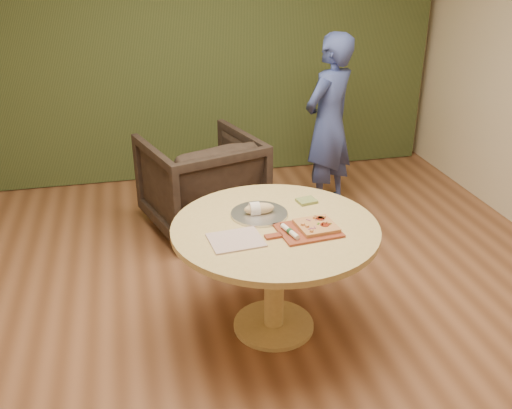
{
  "coord_description": "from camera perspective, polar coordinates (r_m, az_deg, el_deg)",
  "views": [
    {
      "loc": [
        -0.77,
        -2.84,
        2.33
      ],
      "look_at": [
        -0.06,
        0.25,
        0.83
      ],
      "focal_mm": 40.0,
      "sensor_mm": 36.0,
      "label": 1
    }
  ],
  "objects": [
    {
      "name": "bread_roll",
      "position": [
        3.55,
        0.19,
        -0.43
      ],
      "size": [
        0.19,
        0.09,
        0.09
      ],
      "color": "#D5B882",
      "rests_on": "serving_tray"
    },
    {
      "name": "curtain",
      "position": [
        5.87,
        -5.48,
        16.05
      ],
      "size": [
        4.8,
        0.14,
        2.78
      ],
      "primitive_type": "cube",
      "color": "#2E3A1A",
      "rests_on": "ground"
    },
    {
      "name": "pizza_paddle",
      "position": [
        3.38,
        5.08,
        -2.62
      ],
      "size": [
        0.46,
        0.32,
        0.01
      ],
      "rotation": [
        0.0,
        0.0,
        0.11
      ],
      "color": "brown",
      "rests_on": "pedestal_table"
    },
    {
      "name": "green_packet",
      "position": [
        3.74,
        5.08,
        0.36
      ],
      "size": [
        0.14,
        0.12,
        0.02
      ],
      "primitive_type": "cube",
      "rotation": [
        0.0,
        0.0,
        0.19
      ],
      "color": "#5D6C30",
      "rests_on": "pedestal_table"
    },
    {
      "name": "pedestal_table",
      "position": [
        3.51,
        1.9,
        -4.14
      ],
      "size": [
        1.26,
        1.26,
        0.75
      ],
      "rotation": [
        0.0,
        0.0,
        0.24
      ],
      "color": "#D5B56D",
      "rests_on": "ground"
    },
    {
      "name": "serving_tray",
      "position": [
        3.56,
        0.33,
        -0.94
      ],
      "size": [
        0.36,
        0.36,
        0.02
      ],
      "color": "silver",
      "rests_on": "pedestal_table"
    },
    {
      "name": "newspaper",
      "position": [
        3.27,
        -2.02,
        -3.58
      ],
      "size": [
        0.32,
        0.28,
        0.01
      ],
      "primitive_type": "cube",
      "rotation": [
        0.0,
        0.0,
        0.1
      ],
      "color": "silver",
      "rests_on": "pedestal_table"
    },
    {
      "name": "cutlery_roll",
      "position": [
        3.31,
        3.41,
        -2.7
      ],
      "size": [
        0.07,
        0.2,
        0.03
      ],
      "rotation": [
        0.0,
        0.0,
        0.26
      ],
      "color": "silver",
      "rests_on": "pizza_paddle"
    },
    {
      "name": "room_shell",
      "position": [
        3.09,
        2.1,
        7.72
      ],
      "size": [
        5.04,
        6.04,
        2.84
      ],
      "color": "brown",
      "rests_on": "ground"
    },
    {
      "name": "person_standing",
      "position": [
        5.21,
        7.27,
        8.04
      ],
      "size": [
        0.7,
        0.65,
        1.61
      ],
      "primitive_type": "imported",
      "rotation": [
        0.0,
        0.0,
        3.75
      ],
      "color": "#37478B",
      "rests_on": "ground"
    },
    {
      "name": "armchair",
      "position": [
        4.9,
        -5.51,
        2.69
      ],
      "size": [
        1.09,
        1.06,
        0.91
      ],
      "primitive_type": "imported",
      "rotation": [
        0.0,
        0.0,
        3.44
      ],
      "color": "black",
      "rests_on": "ground"
    },
    {
      "name": "flatbread_pizza",
      "position": [
        3.4,
        6.07,
        -2.1
      ],
      "size": [
        0.24,
        0.24,
        0.04
      ],
      "rotation": [
        0.0,
        0.0,
        0.11
      ],
      "color": "tan",
      "rests_on": "pizza_paddle"
    }
  ]
}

